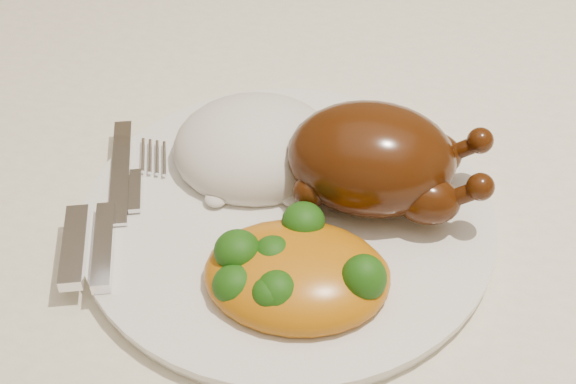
# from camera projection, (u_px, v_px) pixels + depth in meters

# --- Properties ---
(dining_table) EXTENTS (1.60, 0.90, 0.76)m
(dining_table) POSITION_uv_depth(u_px,v_px,m) (485.00, 220.00, 0.76)
(dining_table) COLOR brown
(dining_table) RESTS_ON floor
(tablecloth) EXTENTS (1.73, 1.03, 0.18)m
(tablecloth) POSITION_uv_depth(u_px,v_px,m) (499.00, 161.00, 0.71)
(tablecloth) COLOR white
(tablecloth) RESTS_ON dining_table
(dinner_plate) EXTENTS (0.37, 0.37, 0.01)m
(dinner_plate) POSITION_uv_depth(u_px,v_px,m) (288.00, 217.00, 0.61)
(dinner_plate) COLOR white
(dinner_plate) RESTS_ON tablecloth
(roast_chicken) EXTENTS (0.15, 0.10, 0.08)m
(roast_chicken) POSITION_uv_depth(u_px,v_px,m) (376.00, 159.00, 0.59)
(roast_chicken) COLOR #431E07
(roast_chicken) RESTS_ON dinner_plate
(rice_mound) EXTENTS (0.15, 0.15, 0.07)m
(rice_mound) POSITION_uv_depth(u_px,v_px,m) (255.00, 148.00, 0.63)
(rice_mound) COLOR white
(rice_mound) RESTS_ON dinner_plate
(mac_and_cheese) EXTENTS (0.14, 0.11, 0.05)m
(mac_and_cheese) POSITION_uv_depth(u_px,v_px,m) (298.00, 274.00, 0.54)
(mac_and_cheese) COLOR #C5730C
(mac_and_cheese) RESTS_ON dinner_plate
(cutlery) EXTENTS (0.07, 0.18, 0.01)m
(cutlery) POSITION_uv_depth(u_px,v_px,m) (103.00, 221.00, 0.59)
(cutlery) COLOR silver
(cutlery) RESTS_ON dinner_plate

